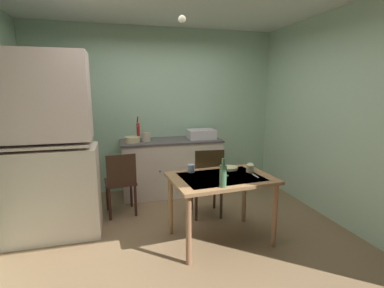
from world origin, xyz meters
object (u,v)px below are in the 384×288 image
Objects in this scene: sink_basin at (201,134)px; dining_table at (221,185)px; serving_bowl_wide at (230,168)px; hutch_cabinet at (47,154)px; mixing_bowl_counter at (132,140)px; chair_by_counter at (121,181)px; hand_pump at (138,130)px; glass_bottle at (223,175)px; teacup_mint at (250,166)px; chair_far_side at (207,181)px.

sink_basin reaches higher than dining_table.
serving_bowl_wide is (0.20, 0.25, 0.12)m from dining_table.
sink_basin is at bearing 25.46° from hutch_cabinet.
mixing_bowl_counter is 0.20× the size of dining_table.
chair_by_counter reaches higher than dining_table.
hand_pump reaches higher than glass_bottle.
chair_by_counter is at bearing -108.38° from mixing_bowl_counter.
hutch_cabinet is 2.00m from dining_table.
sink_basin reaches higher than teacup_mint.
teacup_mint is (1.21, -1.50, -0.27)m from hand_pump.
sink_basin is 1.57m from chair_by_counter.
chair_far_side is (1.91, 0.00, -0.49)m from hutch_cabinet.
hand_pump is 0.97m from chair_by_counter.
mixing_bowl_counter is 1.22× the size of serving_bowl_wide.
mixing_bowl_counter reaches higher than teacup_mint.
chair_far_side is 1.02m from glass_bottle.
sink_basin is at bearing 77.91° from chair_far_side.
glass_bottle reaches higher than teacup_mint.
glass_bottle is at bearing -67.96° from mixing_bowl_counter.
chair_far_side is at bearing 81.19° from glass_bottle.
dining_table is 4.02× the size of glass_bottle.
hutch_cabinet is 2.36m from teacup_mint.
hutch_cabinet is at bearing 161.83° from dining_table.
hutch_cabinet is at bearing -135.96° from mixing_bowl_counter.
teacup_mint is at bearing -51.11° from hand_pump.
glass_bottle is (-0.10, -0.32, 0.22)m from dining_table.
chair_far_side reaches higher than serving_bowl_wide.
hand_pump is at bearing 127.53° from chair_far_side.
mixing_bowl_counter is at bearing 133.13° from teacup_mint.
teacup_mint is at bearing -46.87° from mixing_bowl_counter.
serving_bowl_wide reaches higher than dining_table.
sink_basin is 5.71× the size of teacup_mint.
mixing_bowl_counter is 0.82× the size of glass_bottle.
hutch_cabinet is 1.81× the size of dining_table.
hutch_cabinet is at bearing -179.87° from chair_far_side.
dining_table is at bearing -65.34° from hand_pump.
mixing_bowl_counter is 2.05m from glass_bottle.
hand_pump reaches higher than mixing_bowl_counter.
hutch_cabinet is 7.27× the size of glass_bottle.
hand_pump is 5.05× the size of teacup_mint.
chair_by_counter is (-1.08, 0.97, -0.18)m from dining_table.
glass_bottle is (-0.15, -0.94, 0.38)m from chair_far_side.
hand_pump is at bearing 108.39° from glass_bottle.
chair_by_counter is 3.01× the size of glass_bottle.
sink_basin reaches higher than chair_by_counter.
sink_basin is 1.13× the size of hand_pump.
sink_basin is 1.51× the size of glass_bottle.
glass_bottle is at bearing -107.84° from dining_table.
serving_bowl_wide is at bearing -66.62° from chair_far_side.
hand_pump is at bearing 114.66° from dining_table.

